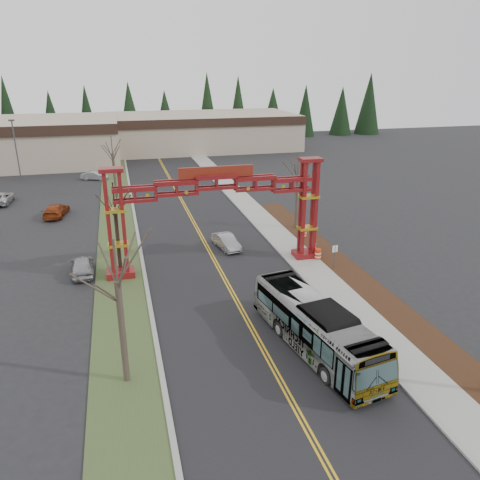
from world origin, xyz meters
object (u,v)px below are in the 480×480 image
object	(u,v)px
street_sign	(335,252)
barrel_north	(304,234)
retail_building_east	(202,131)
silver_sedan	(226,242)
parked_car_mid_a	(56,210)
light_pole_far	(16,146)
bare_tree_right_far	(298,177)
gateway_arch	(217,199)
parked_car_far_b	(1,198)
barrel_mid	(313,245)
barrel_south	(318,255)
parked_car_near_a	(82,266)
transit_bus	(316,327)
bare_tree_median_mid	(115,209)
bare_tree_median_far	(113,154)
bare_tree_median_near	(117,282)
parked_car_far_a	(95,176)

from	to	relation	value
street_sign	barrel_north	size ratio (longest dim) A/B	2.41
retail_building_east	silver_sedan	bearing A→B (deg)	-98.18
parked_car_mid_a	light_pole_far	bearing A→B (deg)	-61.59
silver_sedan	barrel_north	world-z (taller)	silver_sedan
bare_tree_right_far	gateway_arch	bearing A→B (deg)	-142.47
parked_car_far_b	barrel_mid	world-z (taller)	parked_car_far_b
barrel_north	barrel_south	bearing A→B (deg)	-100.15
parked_car_near_a	bare_tree_right_far	size ratio (longest dim) A/B	0.56
street_sign	barrel_mid	size ratio (longest dim) A/B	1.92
transit_bus	bare_tree_median_mid	bearing A→B (deg)	117.76
parked_car_mid_a	bare_tree_median_far	world-z (taller)	bare_tree_median_far
bare_tree_right_far	barrel_mid	xyz separation A→B (m)	(-0.77, -6.36, -5.00)
parked_car_near_a	barrel_north	distance (m)	21.08
light_pole_far	barrel_mid	size ratio (longest dim) A/B	8.08
barrel_south	street_sign	bearing A→B (deg)	-76.76
bare_tree_median_far	street_sign	bearing A→B (deg)	-58.95
parked_car_near_a	bare_tree_median_near	world-z (taller)	bare_tree_median_near
bare_tree_median_mid	bare_tree_median_far	world-z (taller)	bare_tree_median_far
bare_tree_median_near	street_sign	size ratio (longest dim) A/B	3.85
retail_building_east	parked_car_far_b	world-z (taller)	retail_building_east
barrel_north	retail_building_east	bearing A→B (deg)	89.79
parked_car_mid_a	parked_car_far_b	size ratio (longest dim) A/B	0.96
parked_car_far_b	light_pole_far	bearing A→B (deg)	-87.83
retail_building_east	transit_bus	distance (m)	75.96
retail_building_east	bare_tree_median_near	xyz separation A→B (m)	(-18.00, -75.81, 2.36)
bare_tree_median_far	bare_tree_median_near	bearing A→B (deg)	-90.00
silver_sedan	barrel_south	bearing A→B (deg)	-45.19
parked_car_far_b	bare_tree_median_mid	distance (m)	29.17
bare_tree_median_near	light_pole_far	bearing A→B (deg)	104.49
parked_car_far_a	street_sign	bearing A→B (deg)	-134.14
barrel_mid	transit_bus	bearing A→B (deg)	-112.71
barrel_north	parked_car_near_a	bearing A→B (deg)	-170.51
light_pole_far	transit_bus	bearing A→B (deg)	-64.96
bare_tree_median_mid	parked_car_mid_a	bearing A→B (deg)	110.55
barrel_mid	parked_car_mid_a	bearing A→B (deg)	143.97
gateway_arch	parked_car_mid_a	world-z (taller)	gateway_arch
barrel_mid	parked_car_far_b	bearing A→B (deg)	141.48
bare_tree_right_far	barrel_mid	distance (m)	8.13
parked_car_near_a	parked_car_far_a	world-z (taller)	parked_car_near_a
barrel_north	bare_tree_median_near	bearing A→B (deg)	-133.61
retail_building_east	barrel_mid	distance (m)	60.71
parked_car_far_a	light_pole_far	bearing A→B (deg)	96.63
gateway_arch	barrel_north	bearing A→B (deg)	26.22
parked_car_near_a	street_sign	bearing A→B (deg)	164.96
light_pole_far	barrel_mid	world-z (taller)	light_pole_far
bare_tree_right_far	barrel_north	distance (m)	5.86
bare_tree_right_far	parked_car_far_b	bearing A→B (deg)	150.01
bare_tree_median_mid	light_pole_far	size ratio (longest dim) A/B	0.85
parked_car_mid_a	barrel_mid	xyz separation A→B (m)	(23.93, -17.41, -0.17)
parked_car_far_a	bare_tree_median_near	xyz separation A→B (m)	(3.00, -50.65, 5.24)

